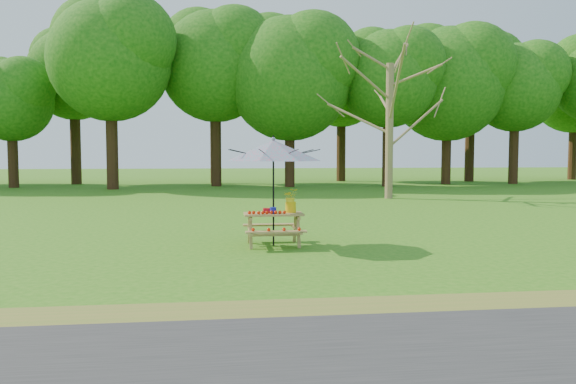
{
  "coord_description": "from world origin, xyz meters",
  "views": [
    {
      "loc": [
        -3.97,
        -9.31,
        1.9
      ],
      "look_at": [
        -2.57,
        2.05,
        1.1
      ],
      "focal_mm": 35.0,
      "sensor_mm": 36.0,
      "label": 1
    }
  ],
  "objects": [
    {
      "name": "tomatoes_row",
      "position": [
        -3.02,
        1.87,
        0.71
      ],
      "size": [
        0.77,
        0.13,
        0.07
      ],
      "primitive_type": null,
      "color": "red",
      "rests_on": "picnic_table"
    },
    {
      "name": "patio_umbrella",
      "position": [
        -2.87,
        2.05,
        1.95
      ],
      "size": [
        2.54,
        2.54,
        2.25
      ],
      "color": "black",
      "rests_on": "ground"
    },
    {
      "name": "produce_bins",
      "position": [
        -2.94,
        2.05,
        0.72
      ],
      "size": [
        0.26,
        0.38,
        0.13
      ],
      "color": "red",
      "rests_on": "picnic_table"
    },
    {
      "name": "ground",
      "position": [
        0.0,
        0.0,
        0.0
      ],
      "size": [
        120.0,
        120.0,
        0.0
      ],
      "primitive_type": "plane",
      "color": "#2E7416",
      "rests_on": "ground"
    },
    {
      "name": "flower_bucket",
      "position": [
        -2.5,
        2.13,
        0.93
      ],
      "size": [
        0.31,
        0.28,
        0.49
      ],
      "color": "yellow",
      "rests_on": "picnic_table"
    },
    {
      "name": "drygrass_strip",
      "position": [
        0.0,
        -2.8,
        0.0
      ],
      "size": [
        120.0,
        1.2,
        0.01
      ],
      "primitive_type": "cube",
      "color": "olive",
      "rests_on": "ground"
    },
    {
      "name": "picnic_table",
      "position": [
        -2.87,
        2.04,
        0.33
      ],
      "size": [
        1.2,
        1.32,
        0.67
      ],
      "color": "#9B7D46",
      "rests_on": "ground"
    },
    {
      "name": "bare_tree",
      "position": [
        3.06,
        13.34,
        7.85
      ],
      "size": [
        7.05,
        7.05,
        12.92
      ],
      "color": "#7F6145",
      "rests_on": "ground"
    },
    {
      "name": "treeline",
      "position": [
        0.0,
        22.0,
        8.0
      ],
      "size": [
        60.0,
        12.0,
        16.0
      ],
      "primitive_type": null,
      "color": "#0F540E",
      "rests_on": "ground"
    }
  ]
}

